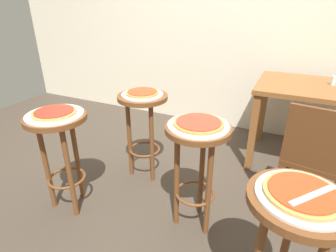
{
  "coord_description": "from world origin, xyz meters",
  "views": [
    {
      "loc": [
        0.78,
        -1.51,
        1.42
      ],
      "look_at": [
        0.09,
        -0.04,
        0.67
      ],
      "focal_mm": 28.86,
      "sensor_mm": 36.0,
      "label": 1
    }
  ],
  "objects_px": {
    "pizza_middle": "(54,112)",
    "wooden_chair": "(315,158)",
    "pizza_leftside": "(199,123)",
    "stool_rear": "(143,117)",
    "dining_table": "(323,99)",
    "serving_plate_middle": "(55,115)",
    "pizza_rear": "(142,92)",
    "serving_plate_leftside": "(198,125)",
    "stool_foreground": "(292,235)",
    "serving_plate_rear": "(142,94)",
    "pizza_foreground": "(302,193)",
    "serving_plate_foreground": "(302,196)",
    "stool_middle": "(60,141)",
    "pizza_server_knife": "(312,195)",
    "stool_leftside": "(197,154)",
    "condiment_shaker": "(334,81)"
  },
  "relations": [
    {
      "from": "stool_foreground",
      "to": "serving_plate_middle",
      "type": "relative_size",
      "value": 2.01
    },
    {
      "from": "stool_foreground",
      "to": "serving_plate_foreground",
      "type": "distance_m",
      "value": 0.2
    },
    {
      "from": "stool_foreground",
      "to": "serving_plate_leftside",
      "type": "relative_size",
      "value": 2.0
    },
    {
      "from": "pizza_middle",
      "to": "pizza_rear",
      "type": "relative_size",
      "value": 1.07
    },
    {
      "from": "pizza_middle",
      "to": "serving_plate_rear",
      "type": "relative_size",
      "value": 0.85
    },
    {
      "from": "pizza_leftside",
      "to": "serving_plate_rear",
      "type": "xyz_separation_m",
      "value": [
        -0.6,
        0.37,
        -0.02
      ]
    },
    {
      "from": "stool_leftside",
      "to": "pizza_rear",
      "type": "height_order",
      "value": "pizza_rear"
    },
    {
      "from": "stool_rear",
      "to": "dining_table",
      "type": "xyz_separation_m",
      "value": [
        1.32,
        0.8,
        0.1
      ]
    },
    {
      "from": "pizza_leftside",
      "to": "wooden_chair",
      "type": "xyz_separation_m",
      "value": [
        0.69,
        0.43,
        -0.3
      ]
    },
    {
      "from": "pizza_middle",
      "to": "wooden_chair",
      "type": "height_order",
      "value": "wooden_chair"
    },
    {
      "from": "pizza_foreground",
      "to": "condiment_shaker",
      "type": "xyz_separation_m",
      "value": [
        0.21,
        1.69,
        0.04
      ]
    },
    {
      "from": "pizza_leftside",
      "to": "dining_table",
      "type": "height_order",
      "value": "pizza_leftside"
    },
    {
      "from": "stool_leftside",
      "to": "dining_table",
      "type": "height_order",
      "value": "dining_table"
    },
    {
      "from": "stool_middle",
      "to": "serving_plate_rear",
      "type": "xyz_separation_m",
      "value": [
        0.3,
        0.61,
        0.2
      ]
    },
    {
      "from": "serving_plate_rear",
      "to": "wooden_chair",
      "type": "xyz_separation_m",
      "value": [
        1.29,
        0.06,
        -0.28
      ]
    },
    {
      "from": "pizza_middle",
      "to": "wooden_chair",
      "type": "xyz_separation_m",
      "value": [
        1.6,
        0.67,
        -0.3
      ]
    },
    {
      "from": "pizza_middle",
      "to": "dining_table",
      "type": "bearing_deg",
      "value": 40.95
    },
    {
      "from": "stool_foreground",
      "to": "pizza_middle",
      "type": "bearing_deg",
      "value": 172.16
    },
    {
      "from": "pizza_middle",
      "to": "pizza_leftside",
      "type": "xyz_separation_m",
      "value": [
        0.91,
        0.24,
        -0.0
      ]
    },
    {
      "from": "serving_plate_foreground",
      "to": "pizza_rear",
      "type": "xyz_separation_m",
      "value": [
        -1.17,
        0.81,
        0.02
      ]
    },
    {
      "from": "serving_plate_leftside",
      "to": "pizza_leftside",
      "type": "height_order",
      "value": "pizza_leftside"
    },
    {
      "from": "stool_leftside",
      "to": "condiment_shaker",
      "type": "bearing_deg",
      "value": 57.98
    },
    {
      "from": "stool_leftside",
      "to": "serving_plate_leftside",
      "type": "distance_m",
      "value": 0.2
    },
    {
      "from": "serving_plate_rear",
      "to": "stool_foreground",
      "type": "bearing_deg",
      "value": -34.81
    },
    {
      "from": "stool_foreground",
      "to": "stool_middle",
      "type": "xyz_separation_m",
      "value": [
        -1.48,
        0.2,
        0.0
      ]
    },
    {
      "from": "stool_foreground",
      "to": "condiment_shaker",
      "type": "xyz_separation_m",
      "value": [
        0.21,
        1.69,
        0.26
      ]
    },
    {
      "from": "pizza_middle",
      "to": "condiment_shaker",
      "type": "height_order",
      "value": "condiment_shaker"
    },
    {
      "from": "serving_plate_middle",
      "to": "serving_plate_leftside",
      "type": "relative_size",
      "value": 0.99
    },
    {
      "from": "serving_plate_rear",
      "to": "condiment_shaker",
      "type": "xyz_separation_m",
      "value": [
        1.38,
        0.87,
        0.06
      ]
    },
    {
      "from": "pizza_leftside",
      "to": "wooden_chair",
      "type": "relative_size",
      "value": 0.36
    },
    {
      "from": "pizza_middle",
      "to": "stool_leftside",
      "type": "height_order",
      "value": "pizza_middle"
    },
    {
      "from": "stool_rear",
      "to": "wooden_chair",
      "type": "distance_m",
      "value": 1.3
    },
    {
      "from": "serving_plate_leftside",
      "to": "serving_plate_rear",
      "type": "bearing_deg",
      "value": 148.4
    },
    {
      "from": "serving_plate_rear",
      "to": "serving_plate_foreground",
      "type": "bearing_deg",
      "value": -34.81
    },
    {
      "from": "condiment_shaker",
      "to": "serving_plate_middle",
      "type": "bearing_deg",
      "value": -138.63
    },
    {
      "from": "serving_plate_rear",
      "to": "pizza_server_knife",
      "type": "relative_size",
      "value": 1.51
    },
    {
      "from": "serving_plate_middle",
      "to": "stool_rear",
      "type": "relative_size",
      "value": 0.5
    },
    {
      "from": "pizza_leftside",
      "to": "serving_plate_rear",
      "type": "height_order",
      "value": "pizza_leftside"
    },
    {
      "from": "pizza_server_knife",
      "to": "stool_rear",
      "type": "bearing_deg",
      "value": 93.75
    },
    {
      "from": "serving_plate_foreground",
      "to": "stool_leftside",
      "type": "xyz_separation_m",
      "value": [
        -0.57,
        0.44,
        -0.2
      ]
    },
    {
      "from": "stool_foreground",
      "to": "serving_plate_foreground",
      "type": "height_order",
      "value": "serving_plate_foreground"
    },
    {
      "from": "serving_plate_leftside",
      "to": "pizza_leftside",
      "type": "relative_size",
      "value": 1.22
    },
    {
      "from": "serving_plate_rear",
      "to": "pizza_rear",
      "type": "bearing_deg",
      "value": 0.0
    },
    {
      "from": "dining_table",
      "to": "pizza_middle",
      "type": "bearing_deg",
      "value": -139.05
    },
    {
      "from": "pizza_foreground",
      "to": "pizza_rear",
      "type": "xyz_separation_m",
      "value": [
        -1.17,
        0.81,
        0.0
      ]
    },
    {
      "from": "pizza_rear",
      "to": "wooden_chair",
      "type": "distance_m",
      "value": 1.33
    },
    {
      "from": "stool_leftside",
      "to": "wooden_chair",
      "type": "relative_size",
      "value": 0.87
    },
    {
      "from": "stool_foreground",
      "to": "pizza_middle",
      "type": "xyz_separation_m",
      "value": [
        -1.48,
        0.2,
        0.21
      ]
    },
    {
      "from": "serving_plate_middle",
      "to": "serving_plate_foreground",
      "type": "bearing_deg",
      "value": -7.84
    },
    {
      "from": "pizza_middle",
      "to": "serving_plate_middle",
      "type": "bearing_deg",
      "value": 0.0
    }
  ]
}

